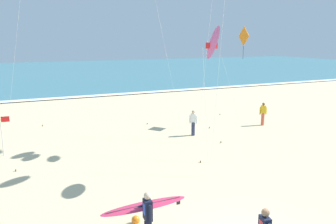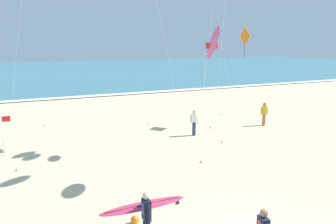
{
  "view_description": "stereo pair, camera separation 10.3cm",
  "coord_description": "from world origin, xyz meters",
  "px_view_note": "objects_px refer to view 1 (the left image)",
  "views": [
    {
      "loc": [
        -5.58,
        -6.84,
        5.86
      ],
      "look_at": [
        0.25,
        5.86,
        2.93
      ],
      "focal_mm": 37.27,
      "sensor_mm": 36.0,
      "label": 1
    },
    {
      "loc": [
        -5.49,
        -6.89,
        5.86
      ],
      "look_at": [
        0.25,
        5.86,
        2.93
      ],
      "focal_mm": 37.27,
      "sensor_mm": 36.0,
      "label": 2
    }
  ],
  "objects_px": {
    "bystander_white_top": "(193,123)",
    "lifeguard_flag": "(3,132)",
    "surfer_trailing": "(146,211)",
    "kite_delta_rose_mid": "(212,42)",
    "beach_ball": "(136,220)",
    "kite_diamond_amber_outer": "(243,39)",
    "bystander_yellow_top": "(263,114)"
  },
  "relations": [
    {
      "from": "bystander_white_top",
      "to": "lifeguard_flag",
      "type": "relative_size",
      "value": 0.76
    },
    {
      "from": "surfer_trailing",
      "to": "bystander_white_top",
      "type": "height_order",
      "value": "surfer_trailing"
    },
    {
      "from": "surfer_trailing",
      "to": "kite_delta_rose_mid",
      "type": "height_order",
      "value": "kite_delta_rose_mid"
    },
    {
      "from": "kite_delta_rose_mid",
      "to": "beach_ball",
      "type": "xyz_separation_m",
      "value": [
        -4.18,
        -2.41,
        -5.59
      ]
    },
    {
      "from": "surfer_trailing",
      "to": "lifeguard_flag",
      "type": "xyz_separation_m",
      "value": [
        -3.74,
        10.39,
        0.21
      ]
    },
    {
      "from": "kite_diamond_amber_outer",
      "to": "beach_ball",
      "type": "distance_m",
      "value": 16.09
    },
    {
      "from": "surfer_trailing",
      "to": "kite_delta_rose_mid",
      "type": "distance_m",
      "value": 7.3
    },
    {
      "from": "surfer_trailing",
      "to": "bystander_white_top",
      "type": "xyz_separation_m",
      "value": [
        6.88,
        9.74,
        -0.24
      ]
    },
    {
      "from": "kite_diamond_amber_outer",
      "to": "bystander_yellow_top",
      "type": "relative_size",
      "value": 4.2
    },
    {
      "from": "surfer_trailing",
      "to": "kite_diamond_amber_outer",
      "type": "distance_m",
      "value": 16.64
    },
    {
      "from": "surfer_trailing",
      "to": "kite_delta_rose_mid",
      "type": "xyz_separation_m",
      "value": [
        4.29,
        3.61,
        4.67
      ]
    },
    {
      "from": "kite_delta_rose_mid",
      "to": "kite_diamond_amber_outer",
      "type": "distance_m",
      "value": 10.35
    },
    {
      "from": "surfer_trailing",
      "to": "beach_ball",
      "type": "bearing_deg",
      "value": 85.1
    },
    {
      "from": "kite_delta_rose_mid",
      "to": "bystander_yellow_top",
      "type": "bearing_deg",
      "value": 37.95
    },
    {
      "from": "surfer_trailing",
      "to": "bystander_white_top",
      "type": "relative_size",
      "value": 1.63
    },
    {
      "from": "kite_delta_rose_mid",
      "to": "lifeguard_flag",
      "type": "height_order",
      "value": "kite_delta_rose_mid"
    },
    {
      "from": "kite_delta_rose_mid",
      "to": "kite_diamond_amber_outer",
      "type": "relative_size",
      "value": 0.96
    },
    {
      "from": "bystander_yellow_top",
      "to": "bystander_white_top",
      "type": "distance_m",
      "value": 5.64
    },
    {
      "from": "lifeguard_flag",
      "to": "bystander_white_top",
      "type": "bearing_deg",
      "value": -3.51
    },
    {
      "from": "bystander_white_top",
      "to": "beach_ball",
      "type": "relative_size",
      "value": 5.68
    },
    {
      "from": "lifeguard_flag",
      "to": "kite_diamond_amber_outer",
      "type": "bearing_deg",
      "value": 2.79
    },
    {
      "from": "kite_diamond_amber_outer",
      "to": "bystander_yellow_top",
      "type": "distance_m",
      "value": 5.29
    },
    {
      "from": "bystander_yellow_top",
      "to": "lifeguard_flag",
      "type": "distance_m",
      "value": 16.27
    },
    {
      "from": "bystander_white_top",
      "to": "lifeguard_flag",
      "type": "distance_m",
      "value": 10.66
    },
    {
      "from": "bystander_white_top",
      "to": "bystander_yellow_top",
      "type": "bearing_deg",
      "value": 2.89
    },
    {
      "from": "bystander_white_top",
      "to": "beach_ball",
      "type": "xyz_separation_m",
      "value": [
        -6.78,
        -8.54,
        -0.67
      ]
    },
    {
      "from": "kite_delta_rose_mid",
      "to": "beach_ball",
      "type": "height_order",
      "value": "kite_delta_rose_mid"
    },
    {
      "from": "bystander_white_top",
      "to": "beach_ball",
      "type": "bearing_deg",
      "value": -128.44
    },
    {
      "from": "kite_delta_rose_mid",
      "to": "bystander_white_top",
      "type": "height_order",
      "value": "kite_delta_rose_mid"
    },
    {
      "from": "kite_delta_rose_mid",
      "to": "beach_ball",
      "type": "relative_size",
      "value": 22.92
    },
    {
      "from": "kite_diamond_amber_outer",
      "to": "lifeguard_flag",
      "type": "xyz_separation_m",
      "value": [
        -15.14,
        -0.74,
        -4.6
      ]
    },
    {
      "from": "surfer_trailing",
      "to": "bystander_yellow_top",
      "type": "bearing_deg",
      "value": 38.69
    }
  ]
}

